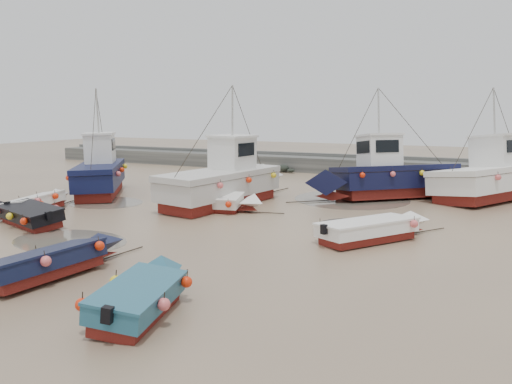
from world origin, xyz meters
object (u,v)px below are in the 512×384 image
at_px(dinghy_0, 40,201).
at_px(dinghy_3, 375,227).
at_px(cabin_boat_1, 228,179).
at_px(cabin_boat_3, 495,176).
at_px(dinghy_4, 28,212).
at_px(cabin_boat_0, 101,171).
at_px(dinghy_1, 55,258).
at_px(dinghy_2, 143,290).
at_px(dinghy_5, 217,200).
at_px(person, 223,196).
at_px(cabin_boat_2, 386,175).

xyz_separation_m(dinghy_0, dinghy_3, (16.08, 1.69, -0.01)).
distance_m(cabin_boat_1, cabin_boat_3, 14.95).
height_order(dinghy_4, cabin_boat_0, cabin_boat_0).
height_order(dinghy_3, cabin_boat_1, cabin_boat_1).
bearing_deg(cabin_boat_1, dinghy_1, -76.24).
distance_m(dinghy_1, dinghy_2, 4.25).
bearing_deg(dinghy_1, dinghy_3, 53.13).
height_order(dinghy_2, dinghy_5, same).
height_order(dinghy_5, person, dinghy_5).
bearing_deg(dinghy_2, cabin_boat_1, 96.70).
height_order(dinghy_0, dinghy_4, same).
xyz_separation_m(dinghy_3, cabin_boat_1, (-8.89, 4.34, 0.78)).
distance_m(dinghy_5, person, 4.41).
relative_size(dinghy_2, dinghy_3, 0.91).
bearing_deg(dinghy_4, person, -4.57).
bearing_deg(dinghy_2, cabin_boat_0, 121.37).
bearing_deg(dinghy_1, dinghy_4, 151.19).
relative_size(dinghy_1, cabin_boat_0, 0.70).
bearing_deg(cabin_boat_0, dinghy_2, -79.51).
bearing_deg(cabin_boat_3, dinghy_0, -116.78).
xyz_separation_m(dinghy_2, cabin_boat_2, (1.80, 19.17, 0.77)).
distance_m(dinghy_2, cabin_boat_3, 22.76).
height_order(dinghy_4, cabin_boat_1, cabin_boat_1).
distance_m(dinghy_3, person, 12.06).
xyz_separation_m(cabin_boat_0, cabin_boat_2, (15.70, 5.83, -0.02)).
height_order(dinghy_1, dinghy_4, same).
bearing_deg(cabin_boat_3, cabin_boat_2, -128.47).
xyz_separation_m(dinghy_1, cabin_boat_2, (5.93, 18.15, 0.79)).
height_order(dinghy_5, cabin_boat_1, cabin_boat_1).
relative_size(dinghy_1, cabin_boat_1, 0.55).
height_order(dinghy_1, cabin_boat_2, cabin_boat_2).
distance_m(dinghy_2, dinghy_4, 12.12).
relative_size(dinghy_0, dinghy_4, 0.98).
bearing_deg(dinghy_5, cabin_boat_2, 125.85).
bearing_deg(person, cabin_boat_1, 96.43).
bearing_deg(dinghy_5, cabin_boat_1, -177.95).
bearing_deg(dinghy_0, cabin_boat_0, 87.99).
bearing_deg(cabin_boat_1, cabin_boat_0, -169.26).
relative_size(cabin_boat_0, cabin_boat_2, 1.01).
xyz_separation_m(cabin_boat_1, person, (-1.43, 1.89, -1.32)).
relative_size(cabin_boat_3, person, 5.97).
relative_size(dinghy_2, dinghy_4, 0.87).
bearing_deg(cabin_boat_0, dinghy_4, -103.96).
xyz_separation_m(dinghy_0, cabin_boat_3, (19.97, 13.80, 0.78)).
distance_m(dinghy_1, dinghy_5, 10.73).
bearing_deg(dinghy_1, person, 105.81).
xyz_separation_m(dinghy_1, dinghy_5, (-0.77, 10.70, 0.01)).
bearing_deg(cabin_boat_0, dinghy_3, -48.41).
height_order(dinghy_0, cabin_boat_2, cabin_boat_2).
distance_m(cabin_boat_3, person, 15.43).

